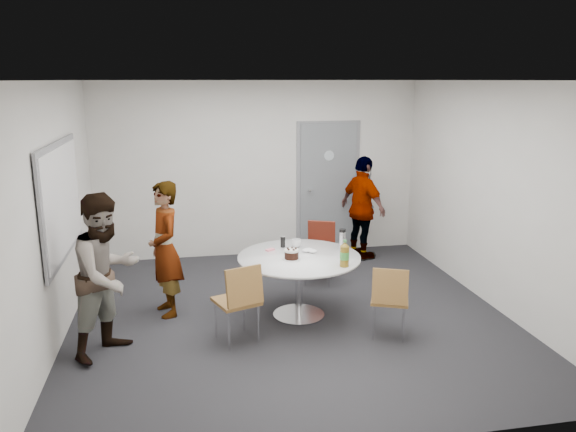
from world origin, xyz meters
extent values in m
plane|color=black|center=(0.00, 0.00, 0.00)|extent=(5.00, 5.00, 0.00)
plane|color=silver|center=(0.00, 0.00, 2.70)|extent=(5.00, 5.00, 0.00)
plane|color=beige|center=(0.00, 2.50, 1.35)|extent=(5.00, 0.00, 5.00)
plane|color=beige|center=(-2.50, 0.00, 1.35)|extent=(0.00, 5.00, 5.00)
plane|color=beige|center=(2.50, 0.00, 1.35)|extent=(0.00, 5.00, 5.00)
plane|color=beige|center=(0.00, -2.50, 1.35)|extent=(5.00, 0.00, 5.00)
cube|color=slate|center=(1.10, 2.47, 1.02)|extent=(0.90, 0.05, 2.05)
cube|color=gray|center=(1.10, 2.50, 1.02)|extent=(1.02, 0.04, 2.12)
cylinder|color=#B2BFC6|center=(1.10, 2.44, 1.55)|extent=(0.16, 0.01, 0.16)
cylinder|color=silver|center=(0.78, 2.41, 1.02)|extent=(0.04, 0.14, 0.04)
cube|color=gray|center=(-2.46, 0.20, 1.45)|extent=(0.03, 1.90, 1.25)
cube|color=white|center=(-2.44, 0.20, 1.45)|extent=(0.01, 1.78, 1.13)
cylinder|color=white|center=(0.10, -0.02, 0.72)|extent=(1.41, 1.41, 0.03)
cylinder|color=silver|center=(0.10, -0.02, 0.36)|extent=(0.09, 0.09, 0.69)
cylinder|color=silver|center=(0.10, -0.02, 0.01)|extent=(0.61, 0.61, 0.02)
cylinder|color=white|center=(-0.01, -0.12, 0.74)|extent=(0.21, 0.21, 0.01)
cylinder|color=black|center=(-0.01, -0.12, 0.79)|extent=(0.16, 0.16, 0.08)
cylinder|color=white|center=(-0.01, -0.12, 0.84)|extent=(0.16, 0.16, 0.02)
cylinder|color=olive|center=(0.51, -0.47, 0.85)|extent=(0.10, 0.10, 0.23)
cylinder|color=green|center=(0.51, -0.47, 0.86)|extent=(0.10, 0.10, 0.09)
cone|color=olive|center=(0.51, -0.47, 0.99)|extent=(0.09, 0.09, 0.05)
cylinder|color=#44974A|center=(0.51, -0.47, 1.02)|extent=(0.04, 0.04, 0.02)
imported|color=white|center=(0.15, 0.34, 0.78)|extent=(0.17, 0.17, 0.10)
cylinder|color=black|center=(-0.02, 0.36, 0.80)|extent=(0.06, 0.06, 0.13)
cylinder|color=silver|center=(0.68, 0.19, 0.84)|extent=(0.08, 0.08, 0.20)
cylinder|color=black|center=(0.68, 0.19, 0.95)|extent=(0.08, 0.08, 0.03)
cube|color=pink|center=(-0.19, 0.25, 0.75)|extent=(0.12, 0.11, 0.02)
ellipsoid|color=white|center=(0.26, 0.10, 0.75)|extent=(0.18, 0.18, 0.04)
cube|color=brown|center=(-0.68, -0.53, 0.45)|extent=(0.53, 0.53, 0.03)
cube|color=brown|center=(-0.61, -0.71, 0.68)|extent=(0.40, 0.22, 0.40)
cylinder|color=silver|center=(-0.58, -0.31, 0.22)|extent=(0.02, 0.02, 0.45)
cylinder|color=silver|center=(-0.89, -0.43, 0.22)|extent=(0.02, 0.02, 0.45)
cylinder|color=silver|center=(-0.46, -0.63, 0.22)|extent=(0.02, 0.02, 0.45)
cylinder|color=silver|center=(-0.78, -0.74, 0.22)|extent=(0.02, 0.02, 0.45)
cube|color=brown|center=(0.95, -0.71, 0.42)|extent=(0.51, 0.51, 0.03)
cube|color=brown|center=(0.88, -0.88, 0.63)|extent=(0.37, 0.22, 0.37)
cylinder|color=silver|center=(1.16, -0.62, 0.21)|extent=(0.02, 0.02, 0.42)
cylinder|color=silver|center=(0.87, -0.50, 0.21)|extent=(0.02, 0.02, 0.42)
cylinder|color=silver|center=(1.04, -0.91, 0.21)|extent=(0.02, 0.02, 0.42)
cylinder|color=silver|center=(0.75, -0.80, 0.21)|extent=(0.02, 0.02, 0.42)
cube|color=#5D1E12|center=(0.60, 1.02, 0.42)|extent=(0.52, 0.52, 0.03)
cube|color=#5D1E12|center=(0.68, 1.19, 0.64)|extent=(0.38, 0.22, 0.38)
cylinder|color=silver|center=(0.40, 0.93, 0.21)|extent=(0.02, 0.02, 0.42)
cylinder|color=silver|center=(0.69, 0.81, 0.21)|extent=(0.02, 0.02, 0.42)
cylinder|color=silver|center=(0.52, 1.23, 0.21)|extent=(0.02, 0.02, 0.42)
cylinder|color=silver|center=(0.81, 1.10, 0.21)|extent=(0.02, 0.02, 0.42)
imported|color=#A5C6EA|center=(-1.41, 0.35, 0.80)|extent=(0.53, 0.66, 1.59)
imported|color=white|center=(-1.95, -0.54, 0.83)|extent=(1.00, 1.02, 1.66)
imported|color=black|center=(1.52, 1.95, 0.80)|extent=(0.72, 1.01, 1.59)
camera|label=1|loc=(-1.18, -6.03, 2.71)|focal=35.00mm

